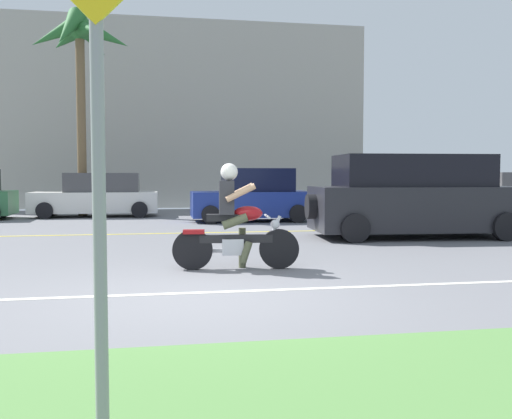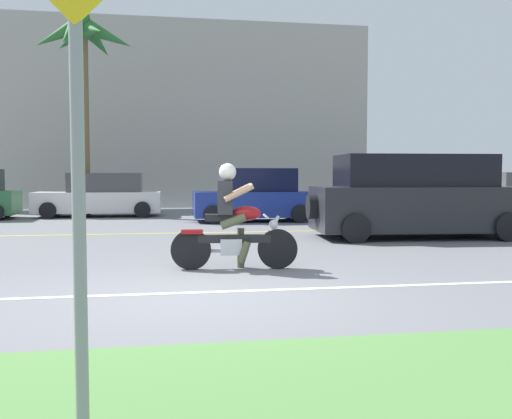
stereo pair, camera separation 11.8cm
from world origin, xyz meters
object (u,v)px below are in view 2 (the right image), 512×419
at_px(suv_nearby, 415,197).
at_px(parked_car_1, 101,196).
at_px(palm_tree_0, 83,44).
at_px(motorcyclist, 233,225).
at_px(street_sign, 77,131).
at_px(parked_car_2, 255,197).
at_px(parked_car_3, 395,196).

relative_size(suv_nearby, parked_car_1, 1.16).
bearing_deg(suv_nearby, palm_tree_0, 133.91).
relative_size(motorcyclist, street_sign, 0.72).
distance_m(parked_car_1, street_sign, 18.36).
bearing_deg(street_sign, suv_nearby, 57.89).
relative_size(parked_car_1, palm_tree_0, 0.59).
relative_size(suv_nearby, parked_car_2, 1.34).
distance_m(parked_car_3, street_sign, 19.27).
height_order(parked_car_1, parked_car_2, parked_car_2).
bearing_deg(palm_tree_0, street_sign, -83.00).
height_order(motorcyclist, parked_car_1, motorcyclist).
distance_m(parked_car_1, palm_tree_0, 5.49).
xyz_separation_m(motorcyclist, parked_car_2, (1.87, 9.18, 0.08)).
relative_size(parked_car_2, street_sign, 1.38).
height_order(suv_nearby, parked_car_2, suv_nearby).
bearing_deg(motorcyclist, suv_nearby, 38.54).
relative_size(suv_nearby, parked_car_3, 1.39).
height_order(palm_tree_0, street_sign, palm_tree_0).
distance_m(motorcyclist, suv_nearby, 6.12).
height_order(parked_car_2, parked_car_3, parked_car_2).
xyz_separation_m(parked_car_1, street_sign, (1.73, -18.26, 0.93)).
height_order(suv_nearby, palm_tree_0, palm_tree_0).
relative_size(motorcyclist, parked_car_2, 0.52).
xyz_separation_m(suv_nearby, parked_car_1, (-7.98, 8.29, -0.22)).
height_order(parked_car_1, parked_car_3, parked_car_1).
xyz_separation_m(motorcyclist, parked_car_3, (7.37, 10.94, 0.02)).
bearing_deg(parked_car_2, suv_nearby, -61.47).
xyz_separation_m(parked_car_3, street_sign, (-8.84, -17.09, 0.93)).
bearing_deg(motorcyclist, parked_car_1, 104.80).
height_order(motorcyclist, palm_tree_0, palm_tree_0).
distance_m(motorcyclist, palm_tree_0, 14.34).
height_order(parked_car_1, palm_tree_0, palm_tree_0).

